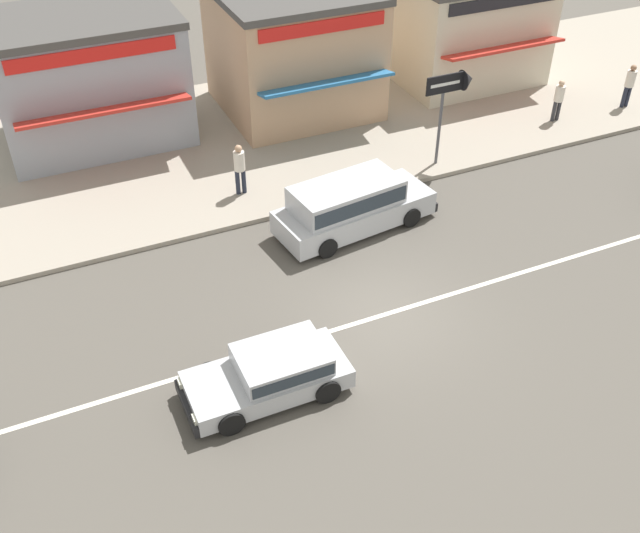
{
  "coord_description": "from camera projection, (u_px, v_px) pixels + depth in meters",
  "views": [
    {
      "loc": [
        -7.45,
        -12.4,
        12.58
      ],
      "look_at": [
        -1.18,
        1.56,
        0.8
      ],
      "focal_mm": 42.0,
      "sensor_mm": 36.0,
      "label": 1
    }
  ],
  "objects": [
    {
      "name": "lane_centre_stripe",
      "position": [
        387.0,
        314.0,
        19.05
      ],
      "size": [
        50.4,
        0.14,
        0.01
      ],
      "primitive_type": "cube",
      "color": "silver",
      "rests_on": "ground"
    },
    {
      "name": "arrow_signboard",
      "position": [
        460.0,
        86.0,
        23.41
      ],
      "size": [
        1.66,
        0.65,
        3.14
      ],
      "color": "#4C4C51",
      "rests_on": "kerb_strip"
    },
    {
      "name": "shopfront_corner_warung",
      "position": [
        89.0,
        78.0,
        25.06
      ],
      "size": [
        6.15,
        5.08,
        4.29
      ],
      "color": "#999EA8",
      "rests_on": "kerb_strip"
    },
    {
      "name": "pedestrian_by_shop",
      "position": [
        559.0,
        97.0,
        26.79
      ],
      "size": [
        0.34,
        0.34,
        1.54
      ],
      "color": "#333338",
      "rests_on": "kerb_strip"
    },
    {
      "name": "hatchback_silver_2",
      "position": [
        272.0,
        372.0,
        16.62
      ],
      "size": [
        3.73,
        1.75,
        1.1
      ],
      "color": "#B7BABF",
      "rests_on": "ground"
    },
    {
      "name": "pedestrian_far_end",
      "position": [
        240.0,
        166.0,
        22.78
      ],
      "size": [
        0.34,
        0.34,
        1.67
      ],
      "color": "#232838",
      "rests_on": "kerb_strip"
    },
    {
      "name": "pedestrian_near_clock",
      "position": [
        630.0,
        83.0,
        27.66
      ],
      "size": [
        0.34,
        0.34,
        1.64
      ],
      "color": "#232838",
      "rests_on": "kerb_strip"
    },
    {
      "name": "minivan_silver_0",
      "position": [
        351.0,
        204.0,
        21.59
      ],
      "size": [
        4.99,
        2.3,
        1.56
      ],
      "color": "#B7BABF",
      "rests_on": "ground"
    },
    {
      "name": "shopfront_far_kios",
      "position": [
        464.0,
        24.0,
        29.32
      ],
      "size": [
        5.56,
        5.5,
        4.19
      ],
      "color": "beige",
      "rests_on": "kerb_strip"
    },
    {
      "name": "kerb_strip",
      "position": [
        250.0,
        138.0,
        26.38
      ],
      "size": [
        68.0,
        10.0,
        0.15
      ],
      "primitive_type": "cube",
      "color": "#9E9384",
      "rests_on": "ground"
    },
    {
      "name": "ground_plane",
      "position": [
        387.0,
        314.0,
        19.05
      ],
      "size": [
        160.0,
        160.0,
        0.0
      ],
      "primitive_type": "plane",
      "color": "#544F47"
    },
    {
      "name": "shopfront_mid_block",
      "position": [
        294.0,
        49.0,
        26.95
      ],
      "size": [
        5.34,
        5.92,
        4.39
      ],
      "color": "tan",
      "rests_on": "kerb_strip"
    }
  ]
}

